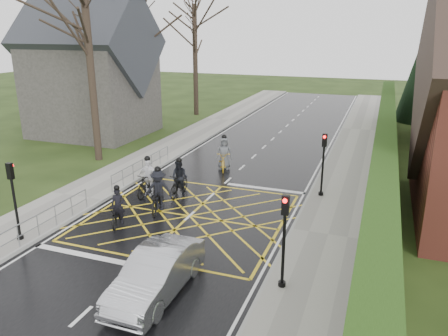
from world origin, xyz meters
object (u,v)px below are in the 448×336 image
Objects in this scene: cyclist_rear at (118,212)px; cyclist_mid at (158,195)px; cyclist_front at (148,181)px; cyclist_back at (179,181)px; cyclist_lead at (224,157)px; car at (156,274)px.

cyclist_rear is 0.83× the size of cyclist_mid.
cyclist_mid is 2.03m from cyclist_front.
cyclist_lead is at bearing 82.41° from cyclist_back.
cyclist_lead is (2.05, 5.22, -0.02)m from cyclist_front.
cyclist_front is 8.59m from car.
cyclist_lead is (1.58, 8.61, 0.16)m from cyclist_rear.
cyclist_front is (-1.42, -0.58, 0.02)m from cyclist_back.
cyclist_lead is (0.68, 6.71, -0.04)m from cyclist_mid.
cyclist_mid reaches higher than cyclist_front.
car is at bearing -98.69° from cyclist_lead.
cyclist_mid reaches higher than car.
cyclist_rear is 4.09m from cyclist_back.
cyclist_back is 0.95× the size of cyclist_front.
car is at bearing -58.84° from cyclist_front.
cyclist_mid is at bearing 117.70° from car.
cyclist_mid is 1.00× the size of cyclist_lead.
cyclist_mid is at bearing 42.45° from cyclist_rear.
cyclist_mid is at bearing -91.22° from cyclist_back.
cyclist_rear is at bearing 135.15° from car.
cyclist_mid is 6.74m from cyclist_lead.
cyclist_rear is at bearing -119.96° from cyclist_lead.
cyclist_front is at bearing 75.79° from cyclist_rear.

